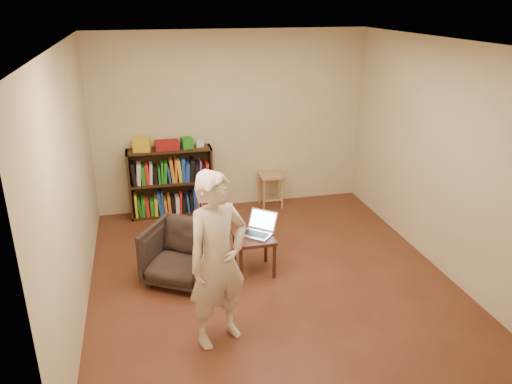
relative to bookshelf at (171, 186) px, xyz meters
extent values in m
plane|color=#4D2318|center=(0.94, -2.09, -0.44)|extent=(4.50, 4.50, 0.00)
plane|color=silver|center=(0.94, -2.09, 2.16)|extent=(4.50, 4.50, 0.00)
plane|color=beige|center=(0.94, 0.16, 0.86)|extent=(4.00, 0.00, 4.00)
plane|color=beige|center=(-1.06, -2.09, 0.86)|extent=(0.00, 4.50, 4.50)
plane|color=beige|center=(2.94, -2.09, 0.86)|extent=(0.00, 4.50, 4.50)
cube|color=black|center=(-0.58, -0.01, 0.06)|extent=(0.03, 0.30, 1.00)
cube|color=black|center=(0.58, -0.01, 0.06)|extent=(0.03, 0.30, 1.00)
cube|color=black|center=(0.00, 0.13, 0.06)|extent=(1.20, 0.02, 1.00)
cube|color=black|center=(0.00, -0.01, -0.42)|extent=(1.20, 0.30, 0.03)
cube|color=black|center=(0.00, -0.01, 0.06)|extent=(1.14, 0.30, 0.03)
cube|color=black|center=(0.00, -0.01, 0.55)|extent=(1.20, 0.30, 0.03)
cube|color=gold|center=(-0.37, -0.03, 0.66)|extent=(0.26, 0.21, 0.19)
cube|color=maroon|center=(-0.02, 0.00, 0.62)|extent=(0.33, 0.25, 0.11)
cube|color=#227A20|center=(0.26, -0.03, 0.64)|extent=(0.18, 0.18, 0.15)
cube|color=silver|center=(0.44, 0.01, 0.60)|extent=(0.12, 0.12, 0.08)
cube|color=#A67F50|center=(1.49, -0.06, 0.06)|extent=(0.36, 0.36, 0.04)
cylinder|color=#A67F50|center=(1.35, -0.21, -0.20)|extent=(0.03, 0.03, 0.48)
cylinder|color=#A67F50|center=(1.63, -0.21, -0.20)|extent=(0.03, 0.03, 0.48)
cylinder|color=#A67F50|center=(1.35, 0.08, -0.20)|extent=(0.03, 0.03, 0.48)
cylinder|color=#A67F50|center=(1.63, 0.08, -0.20)|extent=(0.03, 0.03, 0.48)
imported|color=black|center=(-0.04, -1.91, -0.11)|extent=(0.98, 0.99, 0.66)
cube|color=black|center=(0.79, -1.92, -0.01)|extent=(0.44, 0.44, 0.04)
cylinder|color=black|center=(0.60, -2.11, -0.23)|extent=(0.04, 0.04, 0.41)
cylinder|color=black|center=(0.98, -2.11, -0.23)|extent=(0.04, 0.04, 0.41)
cylinder|color=black|center=(0.60, -1.73, -0.23)|extent=(0.04, 0.04, 0.41)
cylinder|color=black|center=(0.98, -1.73, -0.23)|extent=(0.04, 0.04, 0.41)
cube|color=silver|center=(0.82, -1.89, 0.02)|extent=(0.41, 0.40, 0.02)
cube|color=black|center=(0.82, -1.89, 0.03)|extent=(0.31, 0.29, 0.00)
cube|color=silver|center=(0.94, -1.76, 0.14)|extent=(0.34, 0.31, 0.22)
cube|color=#B5D9FD|center=(0.94, -1.76, 0.14)|extent=(0.29, 0.27, 0.18)
imported|color=beige|center=(0.20, -3.04, 0.39)|extent=(0.72, 0.62, 1.67)
camera|label=1|loc=(-0.37, -6.90, 2.57)|focal=35.00mm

